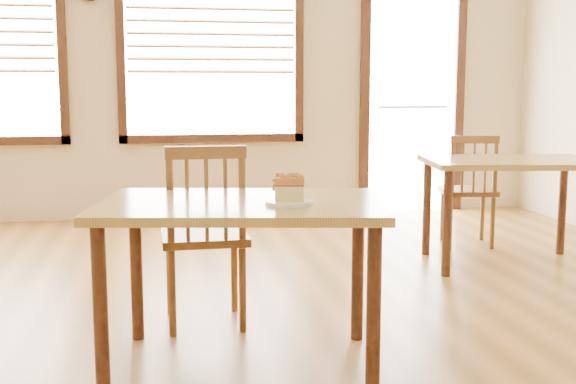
# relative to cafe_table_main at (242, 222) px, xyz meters

# --- Properties ---
(ground) EXTENTS (8.00, 8.00, 0.00)m
(ground) POSITION_rel_cafe_table_main_xyz_m (-0.14, -0.14, -0.65)
(ground) COLOR olive
(window_right) EXTENTS (1.76, 0.10, 1.96)m
(window_right) POSITION_rel_cafe_table_main_xyz_m (0.16, 3.84, 1.16)
(window_right) COLOR white
(window_right) RESTS_ON room_shell
(entry_door) EXTENTS (1.08, 0.06, 2.29)m
(entry_door) POSITION_rel_cafe_table_main_xyz_m (2.16, 3.84, 0.54)
(entry_door) COLOR white
(entry_door) RESTS_ON ground
(cafe_table_main) EXTENTS (1.36, 1.03, 0.75)m
(cafe_table_main) POSITION_rel_cafe_table_main_xyz_m (0.00, 0.00, 0.00)
(cafe_table_main) COLOR #A58540
(cafe_table_main) RESTS_ON ground
(cafe_chair_main) EXTENTS (0.45, 0.45, 0.97)m
(cafe_chair_main) POSITION_rel_cafe_table_main_xyz_m (-0.13, 0.57, -0.16)
(cafe_chair_main) COLOR brown
(cafe_chair_main) RESTS_ON ground
(cafe_table_second) EXTENTS (1.26, 0.94, 0.75)m
(cafe_table_second) POSITION_rel_cafe_table_main_xyz_m (2.06, 1.54, -0.01)
(cafe_table_second) COLOR #A58540
(cafe_table_second) RESTS_ON ground
(cafe_chair_second) EXTENTS (0.47, 0.47, 0.89)m
(cafe_chair_second) POSITION_rel_cafe_table_main_xyz_m (2.04, 2.17, -0.20)
(cafe_chair_second) COLOR brown
(cafe_chair_second) RESTS_ON ground
(plate) EXTENTS (0.20, 0.20, 0.02)m
(plate) POSITION_rel_cafe_table_main_xyz_m (0.19, -0.13, 0.10)
(plate) COLOR white
(plate) RESTS_ON cafe_table_main
(cake_slice) EXTENTS (0.14, 0.11, 0.12)m
(cake_slice) POSITION_rel_cafe_table_main_xyz_m (0.19, -0.13, 0.17)
(cake_slice) COLOR #E8DA83
(cake_slice) RESTS_ON plate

